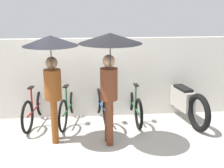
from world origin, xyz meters
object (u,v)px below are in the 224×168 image
pedestrian_center (110,56)px  motorcycle (182,101)px  parked_bicycle_0 (35,108)px  parked_bicycle_3 (134,105)px  parked_bicycle_1 (69,106)px  parked_bicycle_2 (102,105)px  pedestrian_leading (51,60)px

pedestrian_center → motorcycle: (1.75, 1.18, -1.26)m
parked_bicycle_0 → parked_bicycle_3: (2.19, 0.03, -0.01)m
parked_bicycle_1 → parked_bicycle_2: size_ratio=0.96×
parked_bicycle_3 → pedestrian_center: size_ratio=0.83×
parked_bicycle_1 → pedestrian_center: pedestrian_center is taller
parked_bicycle_0 → pedestrian_center: (1.54, -1.22, 1.34)m
parked_bicycle_1 → parked_bicycle_3: bearing=-79.3°
parked_bicycle_3 → parked_bicycle_2: bearing=91.2°
pedestrian_leading → motorcycle: pedestrian_leading is taller
parked_bicycle_2 → motorcycle: 1.83m
parked_bicycle_1 → parked_bicycle_3: parked_bicycle_1 is taller
parked_bicycle_0 → parked_bicycle_1: bearing=-79.2°
parked_bicycle_2 → pedestrian_leading: bearing=127.5°
parked_bicycle_1 → pedestrian_center: bearing=-136.6°
pedestrian_center → motorcycle: size_ratio=0.97×
parked_bicycle_1 → parked_bicycle_3: 1.46m
parked_bicycle_3 → motorcycle: size_ratio=0.80×
pedestrian_leading → pedestrian_center: (1.03, -0.20, 0.10)m
parked_bicycle_3 → pedestrian_leading: size_ratio=0.85×
pedestrian_leading → pedestrian_center: 1.05m
parked_bicycle_2 → motorcycle: bearing=-100.5°
parked_bicycle_3 → parked_bicycle_1: bearing=88.8°
parked_bicycle_1 → motorcycle: bearing=-81.0°
parked_bicycle_2 → motorcycle: size_ratio=0.82×
pedestrian_leading → motorcycle: 3.17m
parked_bicycle_0 → parked_bicycle_2: size_ratio=0.95×
pedestrian_leading → parked_bicycle_1: bearing=-107.3°
parked_bicycle_3 → pedestrian_center: pedestrian_center is taller
parked_bicycle_1 → motorcycle: size_ratio=0.79×
parked_bicycle_2 → motorcycle: parked_bicycle_2 is taller
parked_bicycle_1 → motorcycle: parked_bicycle_1 is taller
parked_bicycle_0 → parked_bicycle_3: bearing=-80.1°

